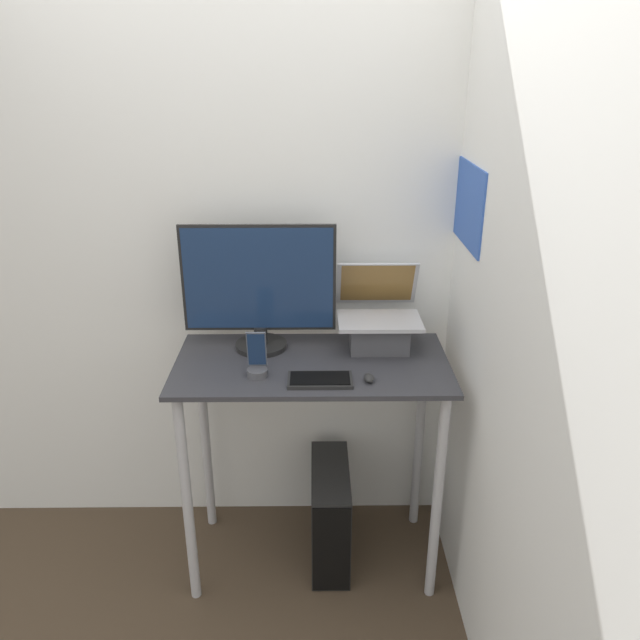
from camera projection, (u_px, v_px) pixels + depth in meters
name	position (u px, v px, depth m)	size (l,w,h in m)	color
ground_plane	(313.00, 603.00, 2.59)	(12.00, 12.00, 0.00)	#473828
wall_back	(312.00, 258.00, 2.67)	(6.00, 0.05, 2.60)	white
wall_side_right	(498.00, 312.00, 2.09)	(0.06, 6.00, 2.60)	white
desk	(312.00, 402.00, 2.53)	(1.09, 0.55, 0.98)	#333338
laptop	(379.00, 326.00, 2.55)	(0.34, 0.31, 0.34)	#4C4C51
monitor	(259.00, 290.00, 2.49)	(0.62, 0.21, 0.52)	black
keyboard	(320.00, 380.00, 2.31)	(0.24, 0.13, 0.02)	black
mouse	(369.00, 378.00, 2.31)	(0.04, 0.06, 0.03)	#262626
cell_phone	(257.00, 364.00, 2.34)	(0.08, 0.08, 0.18)	#4C4C51
computer_tower	(330.00, 513.00, 2.76)	(0.16, 0.46, 0.45)	black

